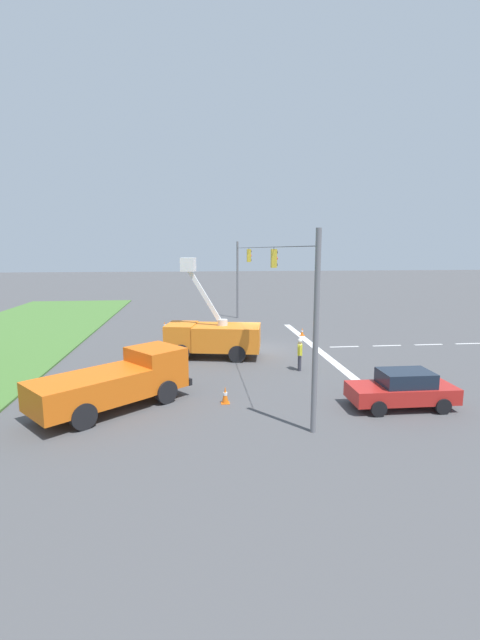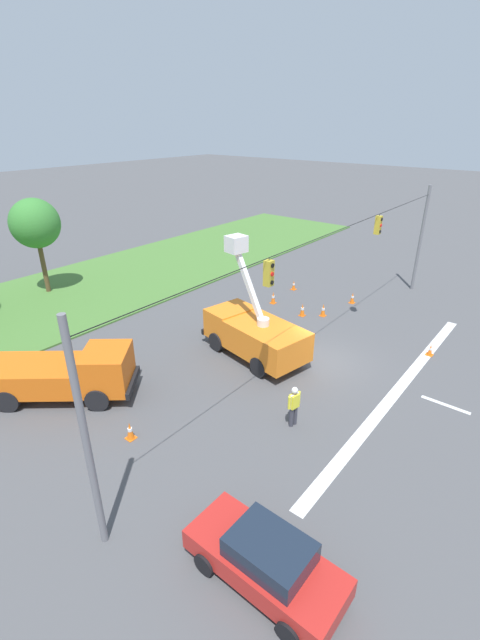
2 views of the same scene
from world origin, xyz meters
TOP-DOWN VIEW (x-y plane):
  - ground_plane at (0.00, 0.00)m, footprint 200.00×200.00m
  - grass_verge at (0.00, 18.00)m, footprint 56.00×12.00m
  - lane_markings at (0.00, -5.35)m, footprint 17.60×15.25m
  - signal_gantry at (-0.02, -0.00)m, footprint 26.20×0.33m
  - tree_centre at (-3.73, 19.71)m, footprint 3.21×3.11m
  - utility_truck_bucket_lift at (-1.75, 3.09)m, footprint 3.54×6.14m
  - utility_truck_support_near at (-9.74, 7.36)m, footprint 5.93×6.45m
  - sedan_red at (-11.05, -4.32)m, footprint 1.96×4.32m
  - road_worker at (-5.20, -1.47)m, footprint 0.64×0.31m
  - traffic_cone_foreground_left at (3.97, -3.98)m, footprint 0.36×0.36m
  - traffic_cone_foreground_right at (4.84, 2.71)m, footprint 0.36×0.36m
  - traffic_cone_mid_left at (4.56, 6.26)m, footprint 0.36×0.36m
  - traffic_cone_mid_right at (4.06, 3.72)m, footprint 0.36×0.36m
  - traffic_cone_near_bucket at (-9.77, 2.92)m, footprint 0.36×0.36m
  - traffic_cone_lane_edge_a at (7.88, 2.20)m, footprint 0.36×0.36m
  - traffic_cone_lane_edge_b at (7.56, 6.56)m, footprint 0.36×0.36m

SIDE VIEW (x-z plane):
  - ground_plane at x=0.00m, z-range 0.00..0.00m
  - lane_markings at x=0.00m, z-range 0.00..0.01m
  - grass_verge at x=0.00m, z-range 0.00..0.10m
  - traffic_cone_foreground_left at x=3.97m, z-range -0.01..0.60m
  - traffic_cone_lane_edge_b at x=7.56m, z-range -0.01..0.69m
  - traffic_cone_near_bucket at x=-9.77m, z-range 0.00..0.74m
  - traffic_cone_lane_edge_a at x=7.88m, z-range 0.00..0.75m
  - traffic_cone_foreground_right at x=4.84m, z-range 0.00..0.80m
  - traffic_cone_mid_left at x=4.56m, z-range 0.00..0.80m
  - traffic_cone_mid_right at x=4.06m, z-range 0.00..0.82m
  - sedan_red at x=-11.05m, z-range 0.01..1.57m
  - road_worker at x=-5.20m, z-range 0.11..1.88m
  - utility_truck_support_near at x=-9.74m, z-range 0.03..2.25m
  - utility_truck_bucket_lift at x=-1.75m, z-range -1.65..4.34m
  - signal_gantry at x=-0.02m, z-range 0.65..7.85m
  - tree_centre at x=-3.73m, z-range 1.59..8.08m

